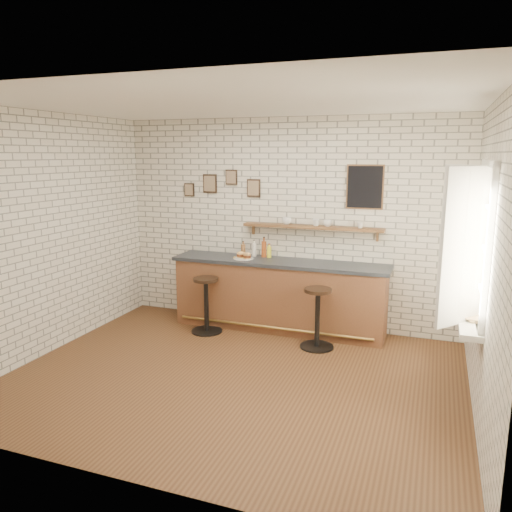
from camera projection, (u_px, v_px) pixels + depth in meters
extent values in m
plane|color=brown|center=(235.00, 377.00, 5.67)|extent=(5.00, 5.00, 0.00)
cube|color=brown|center=(279.00, 297.00, 7.15)|extent=(3.00, 0.58, 0.96)
cube|color=#2D333A|center=(279.00, 262.00, 7.04)|extent=(3.10, 0.62, 0.05)
cylinder|color=olive|center=(272.00, 328.00, 6.92)|extent=(2.79, 0.04, 0.04)
cylinder|color=white|center=(243.00, 258.00, 7.16)|extent=(0.28, 0.28, 0.01)
cylinder|color=gold|center=(248.00, 258.00, 7.17)|extent=(0.05, 0.05, 0.00)
cylinder|color=gold|center=(245.00, 258.00, 7.13)|extent=(0.05, 0.05, 0.00)
cylinder|color=gold|center=(238.00, 256.00, 7.25)|extent=(0.06, 0.06, 0.00)
cylinder|color=gold|center=(247.00, 258.00, 7.18)|extent=(0.06, 0.06, 0.00)
cylinder|color=gold|center=(235.00, 258.00, 7.16)|extent=(0.06, 0.06, 0.00)
cylinder|color=gold|center=(247.00, 258.00, 7.15)|extent=(0.04, 0.04, 0.00)
cylinder|color=gold|center=(241.00, 258.00, 7.11)|extent=(0.05, 0.05, 0.00)
cylinder|color=gold|center=(234.00, 258.00, 7.14)|extent=(0.04, 0.04, 0.00)
cylinder|color=gold|center=(235.00, 257.00, 7.23)|extent=(0.05, 0.05, 0.00)
cylinder|color=gold|center=(244.00, 259.00, 7.10)|extent=(0.06, 0.06, 0.00)
cylinder|color=gold|center=(238.00, 257.00, 7.22)|extent=(0.04, 0.04, 0.00)
cylinder|color=brown|center=(243.00, 250.00, 7.38)|extent=(0.07, 0.07, 0.17)
cylinder|color=brown|center=(243.00, 243.00, 7.36)|extent=(0.02, 0.02, 0.04)
cylinder|color=black|center=(243.00, 241.00, 7.35)|extent=(0.03, 0.03, 0.01)
cylinder|color=white|center=(254.00, 250.00, 7.32)|extent=(0.06, 0.06, 0.19)
cylinder|color=white|center=(254.00, 242.00, 7.29)|extent=(0.02, 0.02, 0.04)
cylinder|color=black|center=(254.00, 240.00, 7.29)|extent=(0.03, 0.03, 0.01)
cylinder|color=#964118|center=(264.00, 249.00, 7.26)|extent=(0.07, 0.07, 0.23)
cylinder|color=#964118|center=(264.00, 239.00, 7.23)|extent=(0.03, 0.03, 0.05)
cylinder|color=black|center=(264.00, 237.00, 7.23)|extent=(0.03, 0.03, 0.01)
cylinder|color=#FFF62A|center=(269.00, 252.00, 7.24)|extent=(0.06, 0.06, 0.16)
cylinder|color=#FFF62A|center=(269.00, 246.00, 7.22)|extent=(0.03, 0.03, 0.03)
cylinder|color=maroon|center=(269.00, 244.00, 7.22)|extent=(0.03, 0.03, 0.01)
cylinder|color=black|center=(207.00, 331.00, 7.11)|extent=(0.44, 0.44, 0.02)
cylinder|color=black|center=(206.00, 306.00, 7.04)|extent=(0.07, 0.07, 0.72)
cylinder|color=black|center=(206.00, 279.00, 6.96)|extent=(0.39, 0.39, 0.04)
cylinder|color=black|center=(317.00, 346.00, 6.53)|extent=(0.44, 0.44, 0.02)
cylinder|color=black|center=(317.00, 319.00, 6.46)|extent=(0.07, 0.07, 0.73)
cylinder|color=black|center=(318.00, 290.00, 6.38)|extent=(0.37, 0.37, 0.04)
cube|color=brown|center=(312.00, 227.00, 6.99)|extent=(2.00, 0.18, 0.04)
cube|color=brown|center=(253.00, 229.00, 7.37)|extent=(0.03, 0.04, 0.16)
cube|color=brown|center=(378.00, 236.00, 6.77)|extent=(0.03, 0.04, 0.16)
imported|color=white|center=(287.00, 221.00, 7.10)|extent=(0.15, 0.15, 0.10)
imported|color=white|center=(316.00, 223.00, 6.96)|extent=(0.14, 0.14, 0.10)
imported|color=white|center=(328.00, 223.00, 6.90)|extent=(0.14, 0.14, 0.09)
imported|color=white|center=(360.00, 225.00, 6.75)|extent=(0.09, 0.09, 0.08)
cube|color=black|center=(210.00, 184.00, 7.49)|extent=(0.22, 0.02, 0.28)
cube|color=black|center=(231.00, 177.00, 7.35)|extent=(0.18, 0.02, 0.22)
cube|color=black|center=(254.00, 188.00, 7.26)|extent=(0.20, 0.02, 0.26)
cube|color=black|center=(189.00, 190.00, 7.62)|extent=(0.16, 0.02, 0.20)
cube|color=black|center=(365.00, 187.00, 6.72)|extent=(0.46, 0.02, 0.56)
cube|color=white|center=(468.00, 316.00, 4.96)|extent=(0.20, 1.35, 0.06)
cube|color=white|center=(490.00, 163.00, 4.64)|extent=(0.05, 1.30, 0.06)
cube|color=white|center=(476.00, 317.00, 4.94)|extent=(0.05, 1.30, 0.06)
cube|color=white|center=(488.00, 254.00, 4.24)|extent=(0.05, 0.06, 1.50)
cube|color=white|center=(478.00, 233.00, 5.34)|extent=(0.05, 0.06, 1.50)
cube|color=white|center=(467.00, 247.00, 4.56)|extent=(0.40, 0.46, 1.46)
cube|color=white|center=(464.00, 237.00, 5.12)|extent=(0.40, 0.46, 1.46)
imported|color=tan|center=(467.00, 318.00, 4.77)|extent=(0.20, 0.25, 0.02)
imported|color=tan|center=(467.00, 316.00, 4.78)|extent=(0.20, 0.24, 0.02)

